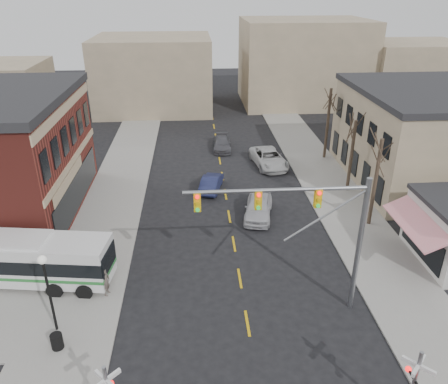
# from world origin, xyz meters

# --- Properties ---
(ground) EXTENTS (160.00, 160.00, 0.00)m
(ground) POSITION_xyz_m (0.00, 0.00, 0.00)
(ground) COLOR black
(ground) RESTS_ON ground
(sidewalk_west) EXTENTS (5.00, 60.00, 0.12)m
(sidewalk_west) POSITION_xyz_m (-9.50, 20.00, 0.06)
(sidewalk_west) COLOR gray
(sidewalk_west) RESTS_ON ground
(sidewalk_east) EXTENTS (5.00, 60.00, 0.12)m
(sidewalk_east) POSITION_xyz_m (9.50, 20.00, 0.06)
(sidewalk_east) COLOR gray
(sidewalk_east) RESTS_ON ground
(tree_east_a) EXTENTS (0.28, 0.28, 6.75)m
(tree_east_a) POSITION_xyz_m (10.50, 12.00, 3.50)
(tree_east_a) COLOR #382B21
(tree_east_a) RESTS_ON sidewalk_east
(tree_east_b) EXTENTS (0.28, 0.28, 6.30)m
(tree_east_b) POSITION_xyz_m (10.80, 18.00, 3.27)
(tree_east_b) COLOR #382B21
(tree_east_b) RESTS_ON sidewalk_east
(tree_east_c) EXTENTS (0.28, 0.28, 7.20)m
(tree_east_c) POSITION_xyz_m (11.00, 26.00, 3.72)
(tree_east_c) COLOR #382B21
(tree_east_c) RESTS_ON sidewalk_east
(transit_bus) EXTENTS (12.09, 4.20, 3.05)m
(transit_bus) POSITION_xyz_m (-13.69, 6.62, 1.73)
(transit_bus) COLOR silver
(transit_bus) RESTS_ON ground
(traffic_signal_mast) EXTENTS (9.35, 0.30, 8.00)m
(traffic_signal_mast) POSITION_xyz_m (3.37, 2.97, 5.70)
(traffic_signal_mast) COLOR gray
(traffic_signal_mast) RESTS_ON ground
(street_lamp) EXTENTS (0.44, 0.44, 4.61)m
(street_lamp) POSITION_xyz_m (-10.13, 2.17, 3.39)
(street_lamp) COLOR black
(street_lamp) RESTS_ON sidewalk_west
(trash_bin) EXTENTS (0.60, 0.60, 0.83)m
(trash_bin) POSITION_xyz_m (-9.71, 0.83, 0.53)
(trash_bin) COLOR black
(trash_bin) RESTS_ON sidewalk_west
(car_a) EXTENTS (3.05, 5.33, 1.71)m
(car_a) POSITION_xyz_m (2.27, 13.86, 0.85)
(car_a) COLOR #B8B7BC
(car_a) RESTS_ON ground
(car_b) EXTENTS (2.44, 4.50, 1.41)m
(car_b) POSITION_xyz_m (-1.17, 19.06, 0.70)
(car_b) COLOR #1C2146
(car_b) RESTS_ON ground
(car_c) EXTENTS (3.60, 6.29, 1.65)m
(car_c) POSITION_xyz_m (4.81, 24.26, 0.83)
(car_c) COLOR #B6B6B6
(car_c) RESTS_ON ground
(car_d) EXTENTS (2.03, 4.69, 1.34)m
(car_d) POSITION_xyz_m (0.45, 29.46, 0.67)
(car_d) COLOR #49494F
(car_d) RESTS_ON ground
(pedestrian_near) EXTENTS (0.59, 0.73, 1.74)m
(pedestrian_near) POSITION_xyz_m (-7.94, 4.90, 0.99)
(pedestrian_near) COLOR #584D46
(pedestrian_near) RESTS_ON sidewalk_west
(pedestrian_far) EXTENTS (1.17, 1.14, 1.90)m
(pedestrian_far) POSITION_xyz_m (-10.47, 6.65, 1.07)
(pedestrian_far) COLOR #2D334E
(pedestrian_far) RESTS_ON sidewalk_west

